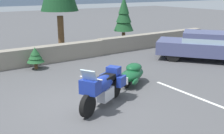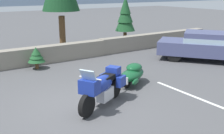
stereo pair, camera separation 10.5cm
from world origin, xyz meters
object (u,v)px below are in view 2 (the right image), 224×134
car_shaped_trailer (132,74)px  pine_tree_secondary (125,15)px  sedan_at_right_edge (207,45)px  touring_motorcycle (102,86)px

car_shaped_trailer → pine_tree_secondary: size_ratio=0.69×
sedan_at_right_edge → car_shaped_trailer: bearing=-171.0°
sedan_at_right_edge → pine_tree_secondary: bearing=105.8°
touring_motorcycle → sedan_at_right_edge: (7.21, 1.90, 0.15)m
touring_motorcycle → sedan_at_right_edge: sedan_at_right_edge is taller
touring_motorcycle → sedan_at_right_edge: bearing=14.7°
touring_motorcycle → car_shaped_trailer: (1.95, 1.06, -0.21)m
sedan_at_right_edge → pine_tree_secondary: pine_tree_secondary is taller
car_shaped_trailer → pine_tree_secondary: pine_tree_secondary is taller
touring_motorcycle → pine_tree_secondary: (5.81, 6.83, 1.30)m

